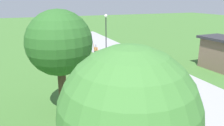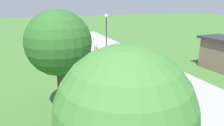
# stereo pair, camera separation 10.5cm
# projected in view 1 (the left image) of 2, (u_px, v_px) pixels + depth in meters

# --- Properties ---
(ground_plane) EXTENTS (120.00, 120.00, 0.00)m
(ground_plane) POSITION_uv_depth(u_px,v_px,m) (132.00, 70.00, 18.22)
(ground_plane) COLOR #3D6B2D
(path_paving) EXTENTS (45.03, 4.89, 0.01)m
(path_paving) POSITION_uv_depth(u_px,v_px,m) (145.00, 68.00, 18.66)
(path_paving) COLOR #939399
(path_paving) RESTS_ON ground
(bench_0) EXTENTS (1.61, 1.36, 0.89)m
(bench_0) POSITION_uv_depth(u_px,v_px,m) (52.00, 40.00, 28.98)
(bench_0) COLOR #996633
(bench_0) RESTS_ON ground
(bench_1) EXTENTS (1.67, 1.23, 0.89)m
(bench_1) POSITION_uv_depth(u_px,v_px,m) (67.00, 42.00, 27.47)
(bench_1) COLOR #996633
(bench_1) RESTS_ON ground
(bench_2) EXTENTS (1.71, 1.08, 0.89)m
(bench_2) POSITION_uv_depth(u_px,v_px,m) (81.00, 45.00, 25.72)
(bench_2) COLOR #996633
(bench_2) RESTS_ON ground
(bench_3) EXTENTS (1.72, 0.92, 0.89)m
(bench_3) POSITION_uv_depth(u_px,v_px,m) (95.00, 49.00, 23.75)
(bench_3) COLOR #996633
(bench_3) RESTS_ON ground
(bench_4) EXTENTS (1.71, 0.75, 0.89)m
(bench_4) POSITION_uv_depth(u_px,v_px,m) (110.00, 54.00, 21.59)
(bench_4) COLOR #996633
(bench_4) RESTS_ON ground
(bench_5) EXTENTS (1.68, 0.57, 0.89)m
(bench_5) POSITION_uv_depth(u_px,v_px,m) (124.00, 60.00, 19.27)
(bench_5) COLOR #996633
(bench_5) RESTS_ON ground
(bench_6) EXTENTS (1.68, 0.57, 0.89)m
(bench_6) POSITION_uv_depth(u_px,v_px,m) (139.00, 69.00, 16.83)
(bench_6) COLOR #996633
(bench_6) RESTS_ON ground
(bench_7) EXTENTS (1.71, 0.75, 0.89)m
(bench_7) POSITION_uv_depth(u_px,v_px,m) (156.00, 82.00, 14.28)
(bench_7) COLOR #996633
(bench_7) RESTS_ON ground
(bench_8) EXTENTS (1.72, 0.92, 0.89)m
(bench_8) POSITION_uv_depth(u_px,v_px,m) (173.00, 101.00, 11.67)
(bench_8) COLOR #996633
(bench_8) RESTS_ON ground
(person_seated) EXTENTS (0.34, 0.53, 1.20)m
(person_seated) POSITION_uv_depth(u_px,v_px,m) (142.00, 68.00, 16.66)
(person_seated) COLOR #4C4238
(person_seated) RESTS_ON ground
(tree_0) EXTENTS (3.07, 3.07, 4.87)m
(tree_0) POSITION_uv_depth(u_px,v_px,m) (128.00, 115.00, 4.69)
(tree_0) COLOR brown
(tree_0) RESTS_ON ground
(tree_2) EXTENTS (3.22, 3.22, 5.30)m
(tree_2) POSITION_uv_depth(u_px,v_px,m) (59.00, 43.00, 10.47)
(tree_2) COLOR #4C3828
(tree_2) RESTS_ON ground
(lamp_post) EXTENTS (0.32, 0.32, 4.24)m
(lamp_post) POSITION_uv_depth(u_px,v_px,m) (106.00, 27.00, 22.12)
(lamp_post) COLOR black
(lamp_post) RESTS_ON ground
(kiosk) EXTENTS (3.86, 2.76, 2.71)m
(kiosk) POSITION_uv_depth(u_px,v_px,m) (223.00, 53.00, 17.93)
(kiosk) COLOR brown
(kiosk) RESTS_ON ground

